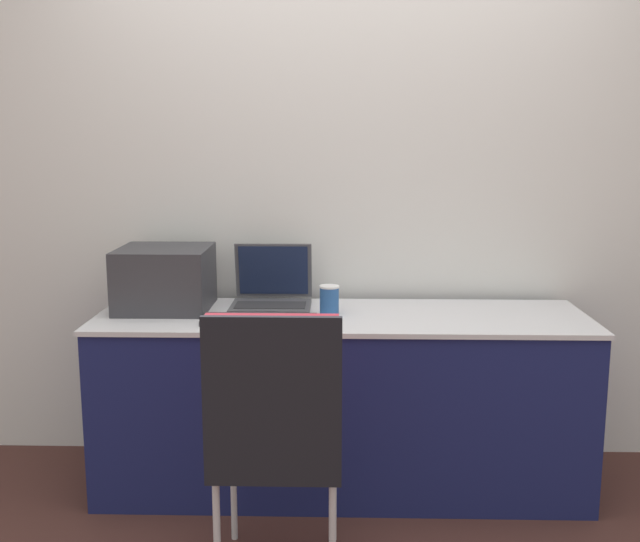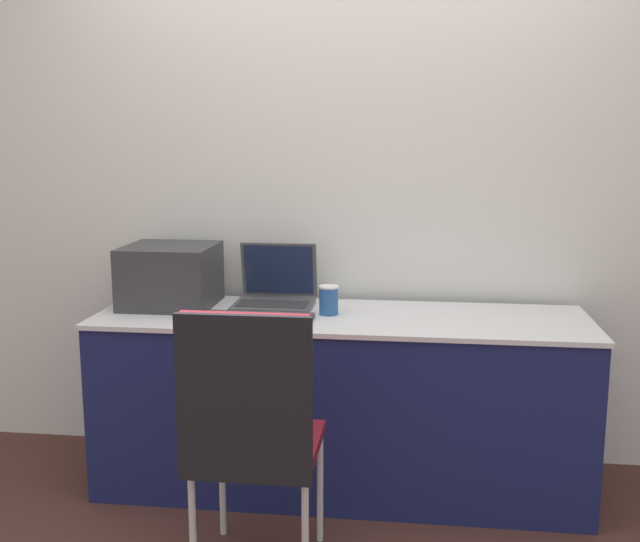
% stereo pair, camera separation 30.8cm
% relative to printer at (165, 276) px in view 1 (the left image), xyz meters
% --- Properties ---
extents(ground_plane, '(14.00, 14.00, 0.00)m').
position_rel_printer_xyz_m(ground_plane, '(0.76, -0.38, -0.90)').
color(ground_plane, '#472823').
extents(wall_back, '(8.00, 0.05, 2.60)m').
position_rel_printer_xyz_m(wall_back, '(0.76, 0.30, 0.40)').
color(wall_back, silver).
rests_on(wall_back, ground_plane).
extents(table, '(2.06, 0.61, 0.76)m').
position_rel_printer_xyz_m(table, '(0.76, -0.09, -0.52)').
color(table, '#191E51').
rests_on(table, ground_plane).
extents(printer, '(0.39, 0.37, 0.27)m').
position_rel_printer_xyz_m(printer, '(0.00, 0.00, 0.00)').
color(printer, '#333338').
rests_on(printer, table).
extents(laptop_left, '(0.34, 0.31, 0.27)m').
position_rel_printer_xyz_m(laptop_left, '(0.46, 0.07, -0.09)').
color(laptop_left, '#4C4C51').
rests_on(laptop_left, table).
extents(external_keyboard, '(0.46, 0.17, 0.02)m').
position_rel_printer_xyz_m(external_keyboard, '(0.43, -0.22, -0.13)').
color(external_keyboard, '#3D3D42').
rests_on(external_keyboard, table).
extents(coffee_cup, '(0.08, 0.08, 0.12)m').
position_rel_printer_xyz_m(coffee_cup, '(0.71, -0.08, -0.08)').
color(coffee_cup, '#285699').
rests_on(coffee_cup, table).
extents(chair, '(0.43, 0.44, 0.97)m').
position_rel_printer_xyz_m(chair, '(0.55, -0.86, -0.31)').
color(chair, maroon).
rests_on(chair, ground_plane).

